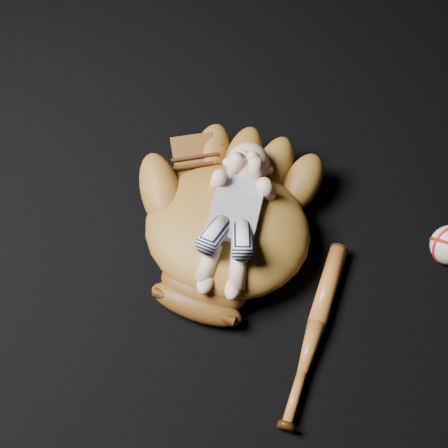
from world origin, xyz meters
name	(u,v)px	position (x,y,z in m)	size (l,w,h in m)	color
baseball_glove	(227,225)	(-0.05, 0.00, 0.08)	(0.43, 0.50, 0.16)	brown
newborn_baby	(234,218)	(-0.04, -0.01, 0.13)	(0.16, 0.35, 0.14)	#DFAC90
baseball_bat	(314,334)	(0.18, -0.15, 0.02)	(0.04, 0.41, 0.04)	#B25E22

